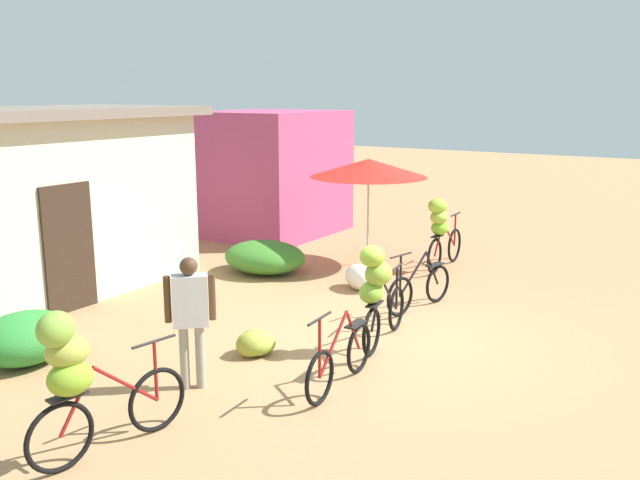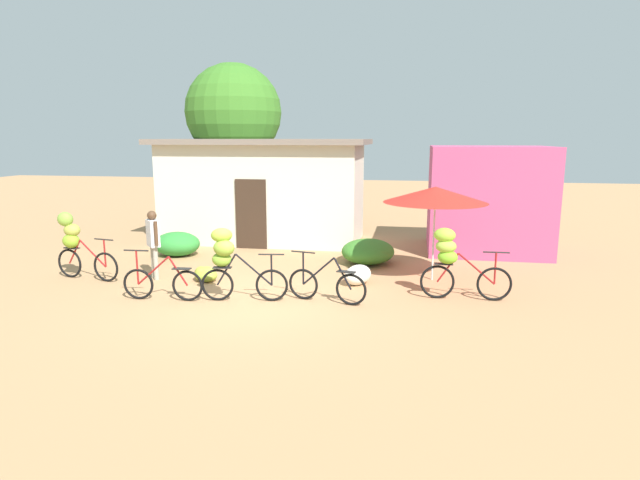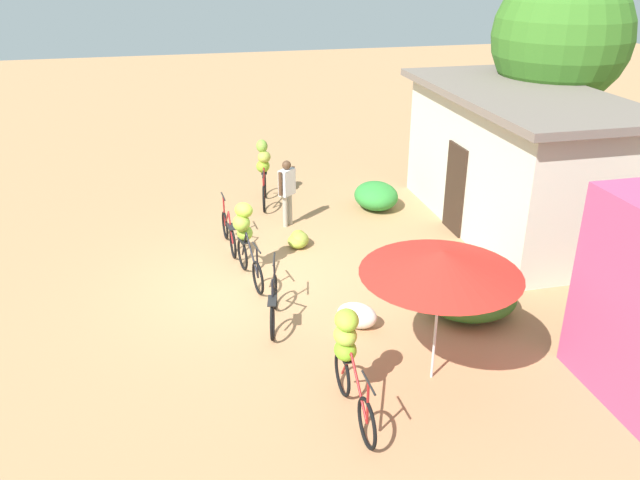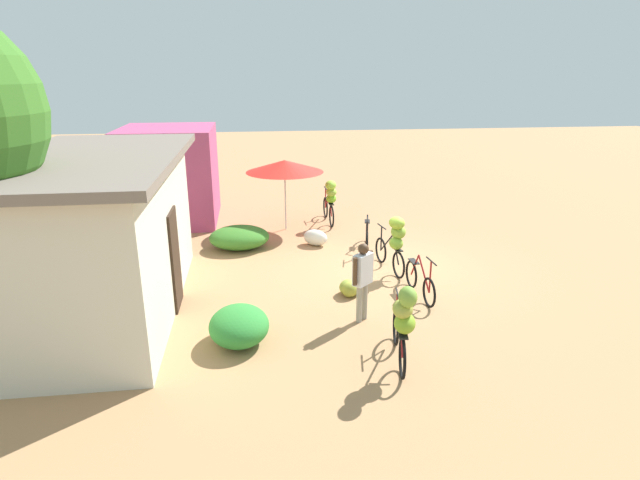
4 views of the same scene
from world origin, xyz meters
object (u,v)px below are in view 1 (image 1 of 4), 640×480
at_px(building_low, 11,204).
at_px(bicycle_leftmost, 80,375).
at_px(bicycle_center_loaded, 377,286).
at_px(shop_pink, 270,173).
at_px(bicycle_near_pile, 340,359).
at_px(banana_pile_on_ground, 255,343).
at_px(bicycle_rightmost, 441,227).
at_px(market_umbrella, 369,168).
at_px(person_vendor, 190,310).
at_px(bicycle_by_shop, 419,288).
at_px(produce_sack, 359,277).

relative_size(building_low, bicycle_leftmost, 3.80).
bearing_deg(bicycle_center_loaded, shop_pink, 46.23).
bearing_deg(bicycle_near_pile, shop_pink, 41.17).
bearing_deg(banana_pile_on_ground, bicycle_rightmost, -4.08).
bearing_deg(bicycle_rightmost, market_umbrella, 102.94).
xyz_separation_m(bicycle_leftmost, banana_pile_on_ground, (2.95, 0.29, -0.71)).
height_order(bicycle_near_pile, bicycle_center_loaded, bicycle_center_loaded).
relative_size(bicycle_leftmost, bicycle_rightmost, 0.95).
bearing_deg(banana_pile_on_ground, building_low, 90.42).
bearing_deg(bicycle_near_pile, bicycle_center_loaded, 9.09).
bearing_deg(bicycle_near_pile, person_vendor, 122.19).
xyz_separation_m(bicycle_center_loaded, banana_pile_on_ground, (-1.03, 1.25, -0.72)).
xyz_separation_m(building_low, bicycle_by_shop, (2.95, -5.96, -1.23)).
distance_m(bicycle_leftmost, person_vendor, 1.78).
xyz_separation_m(bicycle_rightmost, produce_sack, (-1.93, 0.70, -0.63)).
distance_m(shop_pink, person_vendor, 9.01).
distance_m(shop_pink, bicycle_leftmost, 10.69).
bearing_deg(bicycle_rightmost, bicycle_by_shop, -164.98).
height_order(market_umbrella, bicycle_center_loaded, market_umbrella).
relative_size(bicycle_near_pile, produce_sack, 2.32).
height_order(bicycle_center_loaded, produce_sack, bicycle_center_loaded).
bearing_deg(market_umbrella, building_low, 142.10).
xyz_separation_m(bicycle_near_pile, banana_pile_on_ground, (0.28, 1.46, -0.19)).
xyz_separation_m(shop_pink, person_vendor, (-7.76, -4.55, -0.51)).
relative_size(bicycle_rightmost, person_vendor, 1.14).
xyz_separation_m(bicycle_near_pile, produce_sack, (3.67, 1.78, -0.13)).
bearing_deg(bicycle_center_loaded, produce_sack, 33.58).
bearing_deg(bicycle_near_pile, building_low, 87.80).
xyz_separation_m(building_low, produce_sack, (3.42, -4.62, -1.36)).
relative_size(market_umbrella, person_vendor, 1.46).
distance_m(shop_pink, bicycle_near_pile, 9.17).
bearing_deg(bicycle_leftmost, market_umbrella, 9.35).
relative_size(market_umbrella, produce_sack, 3.26).
bearing_deg(shop_pink, bicycle_near_pile, -138.83).
relative_size(shop_pink, bicycle_rightmost, 1.80).
distance_m(shop_pink, bicycle_by_shop, 6.74).
xyz_separation_m(bicycle_near_pile, bicycle_rightmost, (5.60, 1.08, 0.50)).
relative_size(market_umbrella, bicycle_near_pile, 1.40).
height_order(shop_pink, bicycle_leftmost, shop_pink).
distance_m(building_low, bicycle_by_shop, 6.76).
height_order(building_low, shop_pink, building_low).
xyz_separation_m(shop_pink, banana_pile_on_ground, (-6.57, -4.53, -1.31)).
bearing_deg(banana_pile_on_ground, produce_sack, 5.33).
height_order(building_low, bicycle_leftmost, building_low).
relative_size(building_low, produce_sack, 9.15).
height_order(bicycle_by_shop, person_vendor, person_vendor).
xyz_separation_m(shop_pink, bicycle_center_loaded, (-5.54, -5.78, -0.59)).
bearing_deg(bicycle_center_loaded, bicycle_near_pile, -170.91).
bearing_deg(bicycle_rightmost, bicycle_near_pile, -169.08).
distance_m(building_low, banana_pile_on_ground, 5.14).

